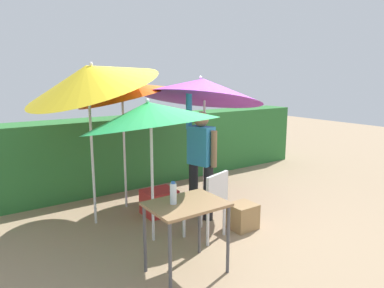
% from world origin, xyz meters
% --- Properties ---
extents(ground_plane, '(24.00, 24.00, 0.00)m').
position_xyz_m(ground_plane, '(0.00, 0.00, 0.00)').
color(ground_plane, '#9E8466').
extents(hedge_row, '(8.00, 0.70, 1.33)m').
position_xyz_m(hedge_row, '(0.00, 2.22, 0.67)').
color(hedge_row, '#2D7033').
rests_on(hedge_row, ground_plane).
extents(umbrella_rainbow, '(2.05, 2.01, 2.33)m').
position_xyz_m(umbrella_rainbow, '(0.50, 0.72, 1.88)').
color(umbrella_rainbow, silver).
rests_on(umbrella_rainbow, ground_plane).
extents(umbrella_orange, '(1.44, 1.42, 2.21)m').
position_xyz_m(umbrella_orange, '(-0.72, 1.12, 1.89)').
color(umbrella_orange, silver).
rests_on(umbrella_orange, ground_plane).
extents(umbrella_yellow, '(1.84, 1.81, 2.55)m').
position_xyz_m(umbrella_yellow, '(-1.33, 0.76, 2.08)').
color(umbrella_yellow, silver).
rests_on(umbrella_yellow, ground_plane).
extents(umbrella_navy, '(1.71, 1.71, 1.97)m').
position_xyz_m(umbrella_navy, '(-0.93, -0.14, 1.64)').
color(umbrella_navy, silver).
rests_on(umbrella_navy, ground_plane).
extents(person_vendor, '(0.31, 0.55, 1.88)m').
position_xyz_m(person_vendor, '(0.04, 0.13, 0.93)').
color(person_vendor, black).
rests_on(person_vendor, ground_plane).
extents(chair_plastic, '(0.55, 0.55, 0.89)m').
position_xyz_m(chair_plastic, '(-0.27, -0.48, 0.51)').
color(chair_plastic, silver).
rests_on(chair_plastic, ground_plane).
extents(cooler_box, '(0.49, 0.41, 0.38)m').
position_xyz_m(cooler_box, '(-0.41, 0.59, 0.19)').
color(cooler_box, red).
rests_on(cooler_box, ground_plane).
extents(crate_cardboard, '(0.36, 0.33, 0.35)m').
position_xyz_m(crate_cardboard, '(0.28, -0.52, 0.18)').
color(crate_cardboard, '#9E7A4C').
rests_on(crate_cardboard, ground_plane).
extents(folding_table, '(0.80, 0.60, 0.79)m').
position_xyz_m(folding_table, '(-0.97, -0.99, 0.69)').
color(folding_table, '#4C4C51').
rests_on(folding_table, ground_plane).
extents(bottle_water, '(0.07, 0.07, 0.24)m').
position_xyz_m(bottle_water, '(-1.10, -0.94, 0.90)').
color(bottle_water, silver).
rests_on(bottle_water, folding_table).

